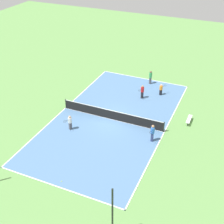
{
  "coord_description": "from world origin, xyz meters",
  "views": [
    {
      "loc": [
        -10.71,
        24.41,
        17.72
      ],
      "look_at": [
        0.0,
        0.0,
        0.9
      ],
      "focal_mm": 50.0,
      "sensor_mm": 36.0,
      "label": 1
    }
  ],
  "objects_px": {
    "player_far_green": "(151,76)",
    "fence_post_back_left": "(112,213)",
    "tennis_net": "(112,115)",
    "player_center_orange": "(161,89)",
    "tennis_ball_right_alley": "(61,181)",
    "player_coach_red": "(142,91)",
    "tennis_ball_near_net": "(145,120)",
    "player_near_blue": "(152,132)",
    "player_far_white": "(70,122)",
    "bench": "(189,119)"
  },
  "relations": [
    {
      "from": "player_coach_red",
      "to": "player_far_white",
      "type": "height_order",
      "value": "player_coach_red"
    },
    {
      "from": "tennis_net",
      "to": "player_center_orange",
      "type": "relative_size",
      "value": 8.01
    },
    {
      "from": "player_far_white",
      "to": "tennis_ball_near_net",
      "type": "height_order",
      "value": "player_far_white"
    },
    {
      "from": "fence_post_back_left",
      "to": "bench",
      "type": "bearing_deg",
      "value": -96.82
    },
    {
      "from": "bench",
      "to": "player_coach_red",
      "type": "height_order",
      "value": "player_coach_red"
    },
    {
      "from": "player_far_green",
      "to": "tennis_ball_right_alley",
      "type": "bearing_deg",
      "value": -171.75
    },
    {
      "from": "player_center_orange",
      "to": "player_far_white",
      "type": "bearing_deg",
      "value": -176.59
    },
    {
      "from": "tennis_net",
      "to": "player_near_blue",
      "type": "xyz_separation_m",
      "value": [
        -4.84,
        1.84,
        0.45
      ]
    },
    {
      "from": "player_far_green",
      "to": "player_center_orange",
      "type": "bearing_deg",
      "value": -126.52
    },
    {
      "from": "player_far_green",
      "to": "tennis_net",
      "type": "bearing_deg",
      "value": -175.01
    },
    {
      "from": "player_far_white",
      "to": "tennis_ball_right_alley",
      "type": "relative_size",
      "value": 22.58
    },
    {
      "from": "player_center_orange",
      "to": "player_far_green",
      "type": "distance_m",
      "value": 3.02
    },
    {
      "from": "bench",
      "to": "fence_post_back_left",
      "type": "xyz_separation_m",
      "value": [
        1.81,
        15.1,
        1.72
      ]
    },
    {
      "from": "tennis_net",
      "to": "player_center_orange",
      "type": "bearing_deg",
      "value": -113.89
    },
    {
      "from": "tennis_net",
      "to": "bench",
      "type": "xyz_separation_m",
      "value": [
        -7.33,
        -2.59,
        -0.2
      ]
    },
    {
      "from": "bench",
      "to": "tennis_ball_near_net",
      "type": "relative_size",
      "value": 24.19
    },
    {
      "from": "player_far_green",
      "to": "fence_post_back_left",
      "type": "relative_size",
      "value": 0.41
    },
    {
      "from": "player_center_orange",
      "to": "tennis_ball_near_net",
      "type": "relative_size",
      "value": 20.12
    },
    {
      "from": "bench",
      "to": "player_coach_red",
      "type": "xyz_separation_m",
      "value": [
        5.96,
        -2.82,
        0.55
      ]
    },
    {
      "from": "player_coach_red",
      "to": "fence_post_back_left",
      "type": "relative_size",
      "value": 0.38
    },
    {
      "from": "bench",
      "to": "tennis_ball_right_alley",
      "type": "height_order",
      "value": "bench"
    },
    {
      "from": "tennis_net",
      "to": "tennis_ball_near_net",
      "type": "relative_size",
      "value": 161.21
    },
    {
      "from": "player_center_orange",
      "to": "tennis_ball_near_net",
      "type": "height_order",
      "value": "player_center_orange"
    },
    {
      "from": "fence_post_back_left",
      "to": "tennis_net",
      "type": "bearing_deg",
      "value": -66.2
    },
    {
      "from": "bench",
      "to": "player_far_green",
      "type": "distance_m",
      "value": 9.15
    },
    {
      "from": "player_center_orange",
      "to": "tennis_ball_right_alley",
      "type": "height_order",
      "value": "player_center_orange"
    },
    {
      "from": "player_near_blue",
      "to": "player_far_white",
      "type": "bearing_deg",
      "value": -82.64
    },
    {
      "from": "player_center_orange",
      "to": "tennis_ball_near_net",
      "type": "xyz_separation_m",
      "value": [
        -0.06,
        5.77,
        -0.73
      ]
    },
    {
      "from": "bench",
      "to": "fence_post_back_left",
      "type": "height_order",
      "value": "fence_post_back_left"
    },
    {
      "from": "tennis_net",
      "to": "player_far_green",
      "type": "bearing_deg",
      "value": -96.79
    },
    {
      "from": "tennis_net",
      "to": "tennis_ball_near_net",
      "type": "distance_m",
      "value": 3.45
    },
    {
      "from": "player_coach_red",
      "to": "player_center_orange",
      "type": "bearing_deg",
      "value": 146.21
    },
    {
      "from": "player_coach_red",
      "to": "tennis_ball_right_alley",
      "type": "xyz_separation_m",
      "value": [
        1.44,
        15.15,
        -0.88
      ]
    },
    {
      "from": "bench",
      "to": "player_far_green",
      "type": "bearing_deg",
      "value": -137.02
    },
    {
      "from": "tennis_net",
      "to": "player_far_white",
      "type": "relative_size",
      "value": 7.14
    },
    {
      "from": "player_coach_red",
      "to": "player_far_green",
      "type": "relative_size",
      "value": 0.94
    },
    {
      "from": "tennis_ball_right_alley",
      "to": "fence_post_back_left",
      "type": "xyz_separation_m",
      "value": [
        -5.59,
        2.78,
        2.05
      ]
    },
    {
      "from": "player_near_blue",
      "to": "tennis_ball_right_alley",
      "type": "xyz_separation_m",
      "value": [
        4.91,
        7.89,
        -0.98
      ]
    },
    {
      "from": "player_coach_red",
      "to": "tennis_ball_right_alley",
      "type": "distance_m",
      "value": 15.24
    },
    {
      "from": "bench",
      "to": "player_far_white",
      "type": "height_order",
      "value": "player_far_white"
    },
    {
      "from": "bench",
      "to": "tennis_ball_right_alley",
      "type": "distance_m",
      "value": 14.38
    },
    {
      "from": "bench",
      "to": "player_center_orange",
      "type": "xyz_separation_m",
      "value": [
        4.22,
        -4.43,
        0.4
      ]
    },
    {
      "from": "player_coach_red",
      "to": "fence_post_back_left",
      "type": "height_order",
      "value": "fence_post_back_left"
    },
    {
      "from": "player_coach_red",
      "to": "player_far_white",
      "type": "distance_m",
      "value": 9.69
    },
    {
      "from": "player_near_blue",
      "to": "tennis_ball_right_alley",
      "type": "bearing_deg",
      "value": -34.57
    },
    {
      "from": "bench",
      "to": "player_far_green",
      "type": "relative_size",
      "value": 0.96
    },
    {
      "from": "player_far_white",
      "to": "tennis_ball_right_alley",
      "type": "xyz_separation_m",
      "value": [
        -2.95,
        6.5,
        -0.84
      ]
    },
    {
      "from": "tennis_net",
      "to": "player_center_orange",
      "type": "xyz_separation_m",
      "value": [
        -3.11,
        -7.02,
        0.2
      ]
    },
    {
      "from": "player_near_blue",
      "to": "tennis_ball_near_net",
      "type": "relative_size",
      "value": 25.87
    },
    {
      "from": "player_near_blue",
      "to": "player_far_green",
      "type": "distance_m",
      "value": 11.72
    }
  ]
}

